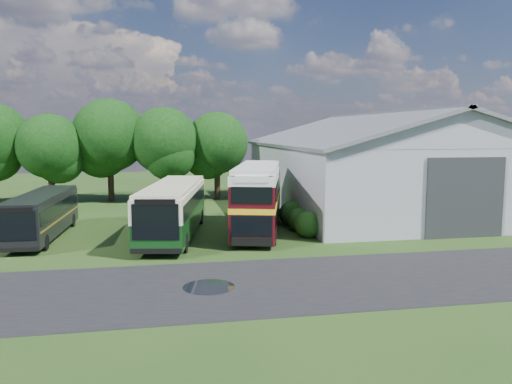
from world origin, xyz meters
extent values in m
plane|color=#1A3611|center=(0.00, 0.00, 0.00)|extent=(120.00, 120.00, 0.00)
cube|color=black|center=(3.00, -3.00, 0.00)|extent=(60.00, 8.00, 0.02)
cylinder|color=black|center=(-1.50, -3.00, 0.00)|extent=(2.20, 2.20, 0.01)
cube|color=gray|center=(15.00, 16.00, 2.75)|extent=(18.00, 24.00, 5.50)
cube|color=#2D3033|center=(15.00, 3.92, 2.50)|extent=(5.20, 0.18, 5.00)
cylinder|color=black|center=(-13.00, 23.50, 1.53)|extent=(0.56, 0.56, 3.06)
sphere|color=black|center=(-13.00, 23.50, 5.27)|extent=(5.78, 5.78, 5.78)
cylinder|color=black|center=(-8.00, 24.80, 1.80)|extent=(0.56, 0.56, 3.60)
sphere|color=black|center=(-8.00, 24.80, 6.20)|extent=(6.80, 6.80, 6.80)
cylinder|color=black|center=(-3.00, 23.80, 1.66)|extent=(0.56, 0.56, 3.31)
sphere|color=black|center=(-3.00, 23.80, 5.70)|extent=(6.26, 6.26, 6.26)
cylinder|color=black|center=(2.00, 24.60, 1.58)|extent=(0.56, 0.56, 3.17)
sphere|color=black|center=(2.00, 24.60, 5.46)|extent=(5.98, 5.98, 5.98)
sphere|color=#194714|center=(5.60, 6.00, 0.00)|extent=(1.70, 1.70, 1.70)
sphere|color=#194714|center=(5.60, 8.00, 0.00)|extent=(1.60, 1.60, 1.60)
sphere|color=#194714|center=(5.60, 10.00, 0.00)|extent=(1.80, 1.80, 1.80)
cube|color=black|center=(-2.64, 7.79, 1.82)|extent=(4.89, 12.31, 2.99)
cube|color=#3F090F|center=(2.76, 7.83, 2.37)|extent=(5.22, 10.63, 4.12)
cube|color=black|center=(-10.66, 8.89, 1.51)|extent=(2.73, 10.08, 2.48)
camera|label=1|loc=(-3.39, -23.50, 6.58)|focal=35.00mm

